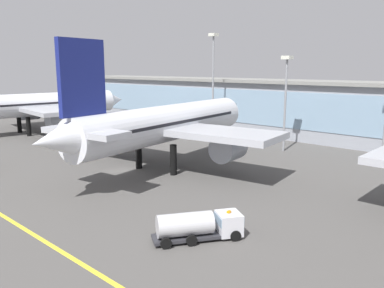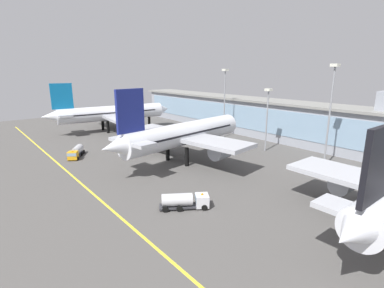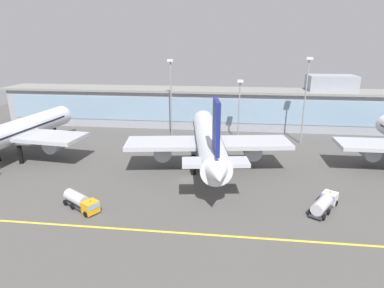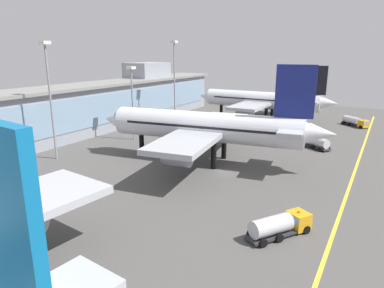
# 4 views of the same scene
# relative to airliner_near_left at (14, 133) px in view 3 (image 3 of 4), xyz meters

# --- Properties ---
(ground_plane) EXTENTS (206.58, 206.58, 0.00)m
(ground_plane) POSITION_rel_airliner_near_left_xyz_m (47.46, -8.50, -7.28)
(ground_plane) COLOR #514F4C
(taxiway_centreline_stripe) EXTENTS (165.27, 0.50, 0.01)m
(taxiway_centreline_stripe) POSITION_rel_airliner_near_left_xyz_m (47.46, -30.50, -7.28)
(taxiway_centreline_stripe) COLOR yellow
(taxiway_centreline_stripe) RESTS_ON ground
(terminal_building) EXTENTS (150.56, 14.00, 19.15)m
(terminal_building) POSITION_rel_airliner_near_left_xyz_m (49.08, 41.04, 0.10)
(terminal_building) COLOR #9399A3
(terminal_building) RESTS_ON ground
(airliner_near_left) EXTENTS (38.95, 52.82, 19.88)m
(airliner_near_left) POSITION_rel_airliner_near_left_xyz_m (0.00, 0.00, 0.00)
(airliner_near_left) COLOR black
(airliner_near_left) RESTS_ON ground
(airliner_near_right) EXTENTS (40.66, 50.64, 20.62)m
(airliner_near_right) POSITION_rel_airliner_near_left_xyz_m (51.92, -2.02, 0.28)
(airliner_near_right) COLOR black
(airliner_near_right) RESTS_ON ground
(fuel_tanker_truck) EXTENTS (8.92, 6.95, 2.90)m
(fuel_tanker_truck) POSITION_rel_airliner_near_left_xyz_m (29.52, -24.63, -5.77)
(fuel_tanker_truck) COLOR black
(fuel_tanker_truck) RESTS_ON ground
(baggage_tug_near) EXTENTS (6.96, 8.91, 2.90)m
(baggage_tug_near) POSITION_rel_airliner_near_left_xyz_m (75.29, -19.53, -5.77)
(baggage_tug_near) COLOR black
(baggage_tug_near) RESTS_ON ground
(apron_light_mast_west) EXTENTS (1.80, 1.80, 25.02)m
(apron_light_mast_west) POSITION_rel_airliner_near_left_xyz_m (37.47, 27.62, 8.94)
(apron_light_mast_west) COLOR gray
(apron_light_mast_west) RESTS_ON ground
(apron_light_mast_centre) EXTENTS (1.80, 1.80, 26.12)m
(apron_light_mast_centre) POSITION_rel_airliner_near_left_xyz_m (79.10, 23.16, 9.55)
(apron_light_mast_centre) COLOR gray
(apron_light_mast_centre) RESTS_ON ground
(apron_light_mast_east) EXTENTS (1.80, 1.80, 19.27)m
(apron_light_mast_east) POSITION_rel_airliner_near_left_xyz_m (59.64, 23.84, 5.73)
(apron_light_mast_east) COLOR gray
(apron_light_mast_east) RESTS_ON ground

